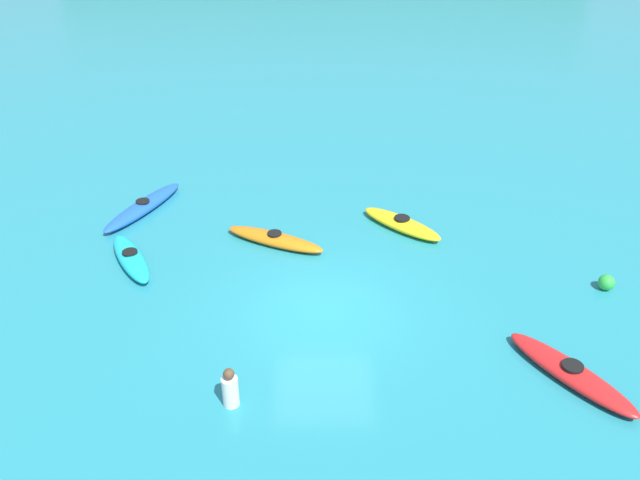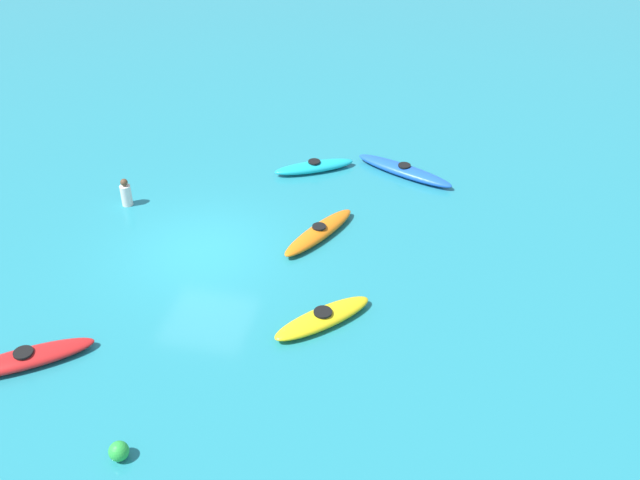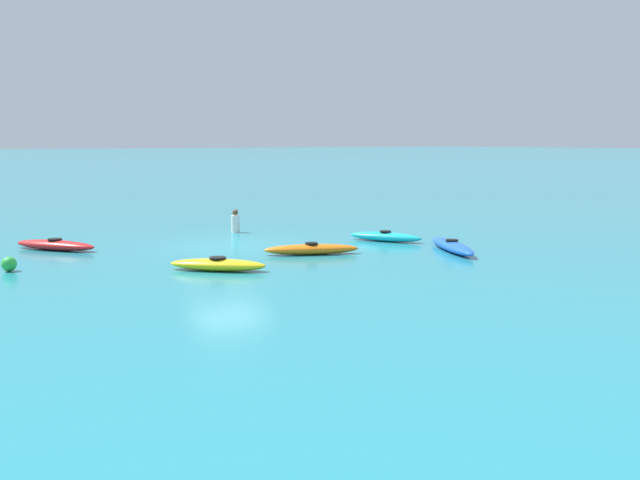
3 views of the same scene
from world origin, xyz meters
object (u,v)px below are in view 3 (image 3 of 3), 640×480
(kayak_orange, at_px, (311,249))
(person_near_shore, at_px, (235,222))
(buoy_green, at_px, (9,264))
(kayak_blue, at_px, (452,246))
(kayak_yellow, at_px, (218,265))
(kayak_red, at_px, (55,245))
(kayak_cyan, at_px, (385,237))

(kayak_orange, xyz_separation_m, person_near_shore, (-0.51, -6.00, 0.22))
(buoy_green, distance_m, person_near_shore, 9.55)
(kayak_blue, relative_size, buoy_green, 8.57)
(kayak_yellow, distance_m, kayak_red, 6.75)
(kayak_yellow, distance_m, kayak_orange, 3.68)
(person_near_shore, bearing_deg, kayak_cyan, 122.30)
(kayak_orange, bearing_deg, kayak_yellow, 13.35)
(kayak_yellow, relative_size, kayak_cyan, 0.92)
(kayak_red, distance_m, person_near_shore, 6.83)
(kayak_red, xyz_separation_m, buoy_green, (1.96, 3.15, 0.04))
(kayak_orange, height_order, person_near_shore, person_near_shore)
(kayak_red, bearing_deg, kayak_yellow, 113.64)
(person_near_shore, bearing_deg, kayak_red, 5.59)
(buoy_green, bearing_deg, kayak_red, -121.83)
(person_near_shore, bearing_deg, kayak_orange, 85.18)
(kayak_red, height_order, kayak_orange, same)
(kayak_orange, distance_m, person_near_shore, 6.03)
(kayak_cyan, bearing_deg, kayak_yellow, 13.83)
(kayak_red, bearing_deg, buoy_green, 58.17)
(kayak_blue, xyz_separation_m, kayak_orange, (4.05, -1.94, 0.00))
(kayak_cyan, relative_size, kayak_blue, 0.77)
(buoy_green, bearing_deg, kayak_orange, 165.16)
(kayak_yellow, height_order, kayak_blue, same)
(kayak_blue, height_order, person_near_shore, person_near_shore)
(kayak_orange, bearing_deg, kayak_red, -40.34)
(kayak_cyan, distance_m, kayak_red, 10.91)
(kayak_red, xyz_separation_m, person_near_shore, (-6.79, -0.66, 0.22))
(kayak_yellow, relative_size, buoy_green, 6.02)
(kayak_yellow, height_order, kayak_cyan, same)
(kayak_orange, distance_m, buoy_green, 8.53)
(kayak_orange, bearing_deg, kayak_blue, 154.43)
(kayak_orange, bearing_deg, kayak_cyan, -165.70)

